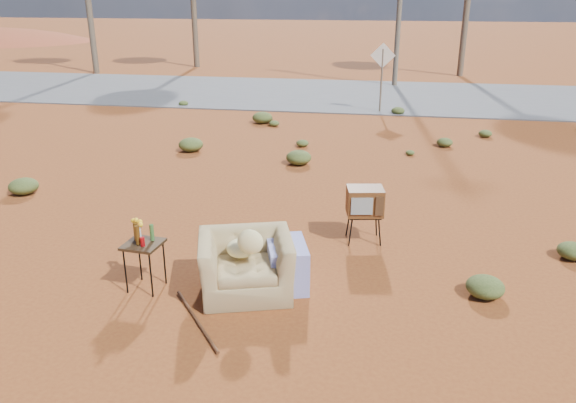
# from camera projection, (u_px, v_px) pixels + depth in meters

# --- Properties ---
(ground) EXTENTS (140.00, 140.00, 0.00)m
(ground) POSITION_uv_depth(u_px,v_px,m) (248.00, 293.00, 7.37)
(ground) COLOR brown
(ground) RESTS_ON ground
(highway) EXTENTS (140.00, 7.00, 0.04)m
(highway) POSITION_uv_depth(u_px,v_px,m) (341.00, 94.00, 21.19)
(highway) COLOR #565659
(highway) RESTS_ON ground
(armchair) EXTENTS (1.53, 1.25, 1.04)m
(armchair) POSITION_uv_depth(u_px,v_px,m) (254.00, 257.00, 7.27)
(armchair) COLOR #998053
(armchair) RESTS_ON ground
(tv_unit) EXTENTS (0.62, 0.53, 0.88)m
(tv_unit) POSITION_uv_depth(u_px,v_px,m) (365.00, 202.00, 8.67)
(tv_unit) COLOR black
(tv_unit) RESTS_ON ground
(side_table) EXTENTS (0.51, 0.51, 0.94)m
(side_table) POSITION_uv_depth(u_px,v_px,m) (142.00, 240.00, 7.28)
(side_table) COLOR #332112
(side_table) RESTS_ON ground
(rusty_bar) EXTENTS (0.92, 1.20, 0.04)m
(rusty_bar) POSITION_uv_depth(u_px,v_px,m) (196.00, 320.00, 6.73)
(rusty_bar) COLOR #532B16
(rusty_bar) RESTS_ON ground
(road_sign) EXTENTS (0.78, 0.06, 2.19)m
(road_sign) POSITION_uv_depth(u_px,v_px,m) (382.00, 65.00, 17.67)
(road_sign) COLOR brown
(road_sign) RESTS_ON ground
(scrub_patch) EXTENTS (17.49, 8.07, 0.33)m
(scrub_patch) POSITION_uv_depth(u_px,v_px,m) (259.00, 176.00, 11.52)
(scrub_patch) COLOR #4E5927
(scrub_patch) RESTS_ON ground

